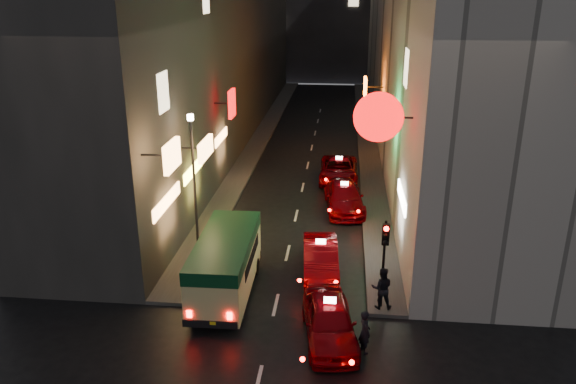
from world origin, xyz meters
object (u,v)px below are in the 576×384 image
(minibus, at_px, (226,260))
(lamp_post, at_px, (194,173))
(taxi_near, at_px, (330,318))
(pedestrian_crossing, at_px, (365,329))
(traffic_light, at_px, (385,247))

(minibus, xyz_separation_m, lamp_post, (-2.18, 3.94, 2.17))
(minibus, height_order, taxi_near, minibus)
(taxi_near, bearing_deg, pedestrian_crossing, -27.19)
(lamp_post, bearing_deg, taxi_near, -45.81)
(taxi_near, distance_m, pedestrian_crossing, 1.33)
(pedestrian_crossing, xyz_separation_m, traffic_light, (0.70, 2.58, 1.80))
(taxi_near, height_order, pedestrian_crossing, taxi_near)
(lamp_post, bearing_deg, traffic_light, -28.91)
(pedestrian_crossing, height_order, traffic_light, traffic_light)
(taxi_near, distance_m, lamp_post, 9.50)
(minibus, height_order, pedestrian_crossing, minibus)
(minibus, distance_m, traffic_light, 6.16)
(lamp_post, bearing_deg, minibus, -61.06)
(taxi_near, height_order, lamp_post, lamp_post)
(traffic_light, distance_m, lamp_post, 9.42)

